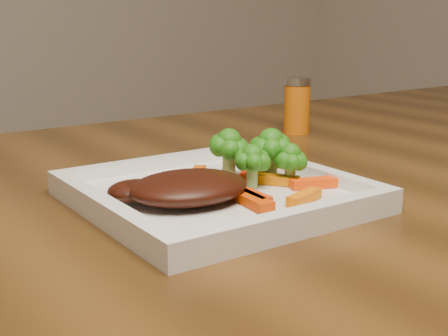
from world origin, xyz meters
TOP-DOWN VIEW (x-y plane):
  - plate at (-0.14, -0.14)m, footprint 0.27×0.27m
  - steak at (-0.19, -0.16)m, footprint 0.13×0.11m
  - broccoli_0 at (-0.10, -0.10)m, footprint 0.07×0.07m
  - broccoli_1 at (-0.06, -0.14)m, footprint 0.07×0.07m
  - broccoli_2 at (-0.06, -0.17)m, footprint 0.06×0.06m
  - broccoli_3 at (-0.10, -0.15)m, footprint 0.06×0.06m
  - carrot_0 at (-0.09, -0.22)m, footprint 0.05×0.03m
  - carrot_1 at (-0.04, -0.19)m, footprint 0.06×0.03m
  - carrot_2 at (-0.14, -0.20)m, footprint 0.02×0.07m
  - carrot_3 at (-0.04, -0.10)m, footprint 0.06×0.05m
  - carrot_4 at (-0.13, -0.09)m, footprint 0.04×0.05m
  - carrot_5 at (-0.07, -0.15)m, footprint 0.05×0.05m
  - carrot_6 at (-0.09, -0.13)m, footprint 0.06×0.06m
  - spice_shaker at (0.18, 0.10)m, footprint 0.06×0.06m
  - carrot_7 at (-0.13, -0.19)m, footprint 0.01×0.05m

SIDE VIEW (x-z plane):
  - plate at x=-0.14m, z-range 0.75..0.76m
  - carrot_0 at x=-0.09m, z-range 0.76..0.77m
  - carrot_1 at x=-0.04m, z-range 0.76..0.77m
  - carrot_2 at x=-0.14m, z-range 0.76..0.77m
  - carrot_3 at x=-0.04m, z-range 0.76..0.77m
  - carrot_4 at x=-0.13m, z-range 0.76..0.77m
  - carrot_5 at x=-0.07m, z-range 0.76..0.77m
  - carrot_6 at x=-0.09m, z-range 0.76..0.77m
  - carrot_7 at x=-0.13m, z-range 0.76..0.77m
  - steak at x=-0.19m, z-range 0.76..0.79m
  - broccoli_2 at x=-0.06m, z-range 0.76..0.82m
  - broccoli_3 at x=-0.10m, z-range 0.76..0.82m
  - broccoli_1 at x=-0.06m, z-range 0.76..0.83m
  - spice_shaker at x=0.18m, z-range 0.75..0.84m
  - broccoli_0 at x=-0.10m, z-range 0.76..0.83m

